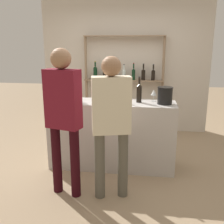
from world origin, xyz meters
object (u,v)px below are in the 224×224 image
Objects in this scene: counter_bottle_2 at (112,92)px; counter_bottle_4 at (99,92)px; counter_bottle_5 at (139,92)px; counter_bottle_3 at (73,92)px; cork_jar at (97,99)px; counter_bottle_1 at (118,93)px; customer_left at (63,111)px; counter_bottle_0 at (72,90)px; wine_glass at (154,93)px; ice_bucket at (165,95)px; customer_center at (111,118)px.

counter_bottle_2 is 0.20m from counter_bottle_4.
counter_bottle_4 is at bearing -177.67° from counter_bottle_5.
counter_bottle_3 is 2.70× the size of cork_jar.
customer_left is at bearing -121.23° from counter_bottle_1.
counter_bottle_4 is (-0.17, -0.11, 0.02)m from counter_bottle_2.
counter_bottle_3 is at bearing -170.88° from counter_bottle_1.
counter_bottle_5 reaches higher than counter_bottle_3.
counter_bottle_5 is (0.56, 0.02, -0.00)m from counter_bottle_4.
counter_bottle_0 is 0.97m from counter_bottle_5.
wine_glass is at bearing 12.73° from counter_bottle_1.
ice_bucket is (1.32, -0.05, -0.03)m from counter_bottle_0.
counter_bottle_2 reaches higher than wine_glass.
counter_bottle_3 is 0.99× the size of counter_bottle_5.
customer_left is at bearing -133.13° from counter_bottle_5.
wine_glass is at bearing -40.98° from customer_center.
counter_bottle_0 is 0.21× the size of customer_left.
counter_bottle_0 is at bearing 115.02° from counter_bottle_3.
wine_glass is at bearing 10.73° from counter_bottle_3.
counter_bottle_4 reaches higher than counter_bottle_3.
cork_jar is at bearing -3.41° from customer_left.
counter_bottle_4 is at bearing -1.83° from customer_left.
wine_glass is (1.12, 0.21, -0.02)m from counter_bottle_3.
counter_bottle_0 reaches higher than counter_bottle_2.
customer_center is (0.65, -0.74, -0.14)m from counter_bottle_3.
counter_bottle_0 is at bearing 160.64° from cork_jar.
wine_glass is (1.17, 0.11, -0.02)m from counter_bottle_0.
counter_bottle_1 is 0.65m from ice_bucket.
counter_bottle_4 is 2.17× the size of wine_glass.
wine_glass is (0.60, 0.01, -0.00)m from counter_bottle_2.
counter_bottle_3 is 0.35m from cork_jar.
counter_bottle_4 is 0.78m from wine_glass.
ice_bucket is at bearing -4.41° from counter_bottle_1.
counter_bottle_3 is 0.21× the size of customer_left.
counter_bottle_0 is 2.25× the size of wine_glass.
counter_bottle_1 is 0.14m from counter_bottle_2.
counter_bottle_5 reaches higher than counter_bottle_4.
customer_left is (-1.17, -0.81, -0.05)m from ice_bucket.
ice_bucket is (1.28, 0.05, -0.02)m from counter_bottle_3.
customer_left is (-0.82, -0.87, -0.08)m from counter_bottle_5.
wine_glass is at bearing 5.28° from counter_bottle_0.
customer_left is (-0.43, -0.96, -0.06)m from counter_bottle_2.
counter_bottle_2 is at bearing 168.70° from ice_bucket.
counter_bottle_1 is at bearing -167.27° from wine_glass.
wine_glass is at bearing -31.48° from customer_left.
counter_bottle_0 reaches higher than counter_bottle_4.
counter_bottle_1 is 0.63m from counter_bottle_3.
counter_bottle_2 is (-0.10, 0.10, 0.00)m from counter_bottle_1.
wine_glass is at bearing 1.32° from counter_bottle_2.
wine_glass is 1.41m from customer_left.
counter_bottle_0 is 1.03× the size of counter_bottle_5.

